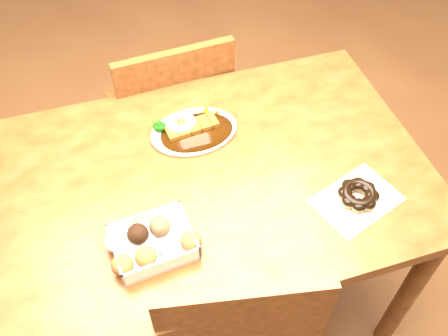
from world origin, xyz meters
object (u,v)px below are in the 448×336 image
object	(u,v)px
table	(214,195)
chair_far	(172,116)
katsu_curry_plate	(192,130)
donut_box	(152,243)
pon_de_ring	(358,195)

from	to	relation	value
table	chair_far	size ratio (longest dim) A/B	1.38
katsu_curry_plate	donut_box	size ratio (longest dim) A/B	1.15
donut_box	chair_far	bearing A→B (deg)	74.53
katsu_curry_plate	chair_far	bearing A→B (deg)	89.72
chair_far	katsu_curry_plate	world-z (taller)	chair_far
table	katsu_curry_plate	distance (m)	0.20
katsu_curry_plate	donut_box	bearing A→B (deg)	-119.07
chair_far	donut_box	bearing A→B (deg)	70.86
chair_far	pon_de_ring	world-z (taller)	chair_far
chair_far	katsu_curry_plate	size ratio (longest dim) A/B	3.30
table	katsu_curry_plate	xyz separation A→B (m)	(-0.01, 0.17, 0.11)
donut_box	pon_de_ring	bearing A→B (deg)	-1.71
katsu_curry_plate	donut_box	distance (m)	0.41
table	chair_far	bearing A→B (deg)	91.19
table	katsu_curry_plate	world-z (taller)	katsu_curry_plate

